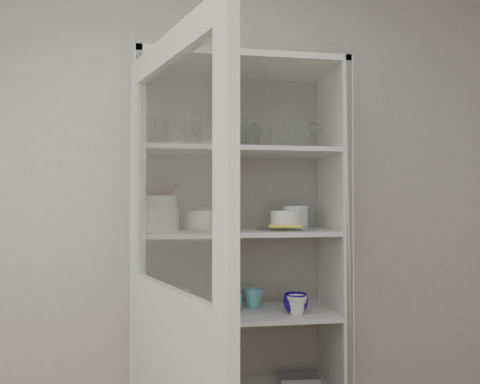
# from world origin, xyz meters

# --- Properties ---
(wall_back) EXTENTS (3.60, 0.02, 2.60)m
(wall_back) POSITION_xyz_m (0.00, 1.50, 1.30)
(wall_back) COLOR #BBB9B5
(wall_back) RESTS_ON ground
(pantry_cabinet) EXTENTS (1.00, 0.45, 2.10)m
(pantry_cabinet) POSITION_xyz_m (0.20, 1.34, 0.94)
(pantry_cabinet) COLOR #BABDA4
(pantry_cabinet) RESTS_ON floor
(cupboard_door) EXTENTS (0.35, 0.86, 2.00)m
(cupboard_door) POSITION_xyz_m (-0.14, 0.63, 0.87)
(cupboard_door) COLOR #BABDA4
(cupboard_door) RESTS_ON floor
(tumbler_0) EXTENTS (0.08, 0.08, 0.13)m
(tumbler_0) POSITION_xyz_m (-0.21, 1.12, 1.72)
(tumbler_0) COLOR silver
(tumbler_0) RESTS_ON shelf_glass
(tumbler_1) EXTENTS (0.10, 0.10, 0.15)m
(tumbler_1) POSITION_xyz_m (-0.05, 1.14, 1.74)
(tumbler_1) COLOR silver
(tumbler_1) RESTS_ON shelf_glass
(tumbler_2) EXTENTS (0.08, 0.08, 0.15)m
(tumbler_2) POSITION_xyz_m (0.13, 1.15, 1.74)
(tumbler_2) COLOR silver
(tumbler_2) RESTS_ON shelf_glass
(tumbler_3) EXTENTS (0.10, 0.10, 0.15)m
(tumbler_3) POSITION_xyz_m (0.14, 1.12, 1.74)
(tumbler_3) COLOR silver
(tumbler_3) RESTS_ON shelf_glass
(tumbler_4) EXTENTS (0.07, 0.07, 0.13)m
(tumbler_4) POSITION_xyz_m (0.18, 1.12, 1.73)
(tumbler_4) COLOR silver
(tumbler_4) RESTS_ON shelf_glass
(tumbler_5) EXTENTS (0.08, 0.08, 0.13)m
(tumbler_5) POSITION_xyz_m (0.35, 1.11, 1.72)
(tumbler_5) COLOR silver
(tumbler_5) RESTS_ON shelf_glass
(tumbler_6) EXTENTS (0.07, 0.07, 0.12)m
(tumbler_6) POSITION_xyz_m (0.48, 1.14, 1.72)
(tumbler_6) COLOR silver
(tumbler_6) RESTS_ON shelf_glass
(tumbler_7) EXTENTS (0.08, 0.08, 0.13)m
(tumbler_7) POSITION_xyz_m (-0.18, 1.24, 1.72)
(tumbler_7) COLOR silver
(tumbler_7) RESTS_ON shelf_glass
(tumbler_8) EXTENTS (0.08, 0.08, 0.13)m
(tumbler_8) POSITION_xyz_m (-0.03, 1.28, 1.73)
(tumbler_8) COLOR silver
(tumbler_8) RESTS_ON shelf_glass
(tumbler_9) EXTENTS (0.07, 0.07, 0.14)m
(tumbler_9) POSITION_xyz_m (0.17, 1.25, 1.73)
(tumbler_9) COLOR silver
(tumbler_9) RESTS_ON shelf_glass
(tumbler_10) EXTENTS (0.09, 0.09, 0.15)m
(tumbler_10) POSITION_xyz_m (0.10, 1.29, 1.74)
(tumbler_10) COLOR silver
(tumbler_10) RESTS_ON shelf_glass
(tumbler_11) EXTENTS (0.09, 0.09, 0.14)m
(tumbler_11) POSITION_xyz_m (0.27, 1.30, 1.73)
(tumbler_11) COLOR silver
(tumbler_11) RESTS_ON shelf_glass
(goblet_0) EXTENTS (0.07, 0.07, 0.15)m
(goblet_0) POSITION_xyz_m (-0.06, 1.34, 1.74)
(goblet_0) COLOR silver
(goblet_0) RESTS_ON shelf_glass
(goblet_1) EXTENTS (0.07, 0.07, 0.16)m
(goblet_1) POSITION_xyz_m (0.22, 1.36, 1.74)
(goblet_1) COLOR silver
(goblet_1) RESTS_ON shelf_glass
(goblet_2) EXTENTS (0.08, 0.08, 0.17)m
(goblet_2) POSITION_xyz_m (0.30, 1.40, 1.75)
(goblet_2) COLOR silver
(goblet_2) RESTS_ON shelf_glass
(goblet_3) EXTENTS (0.08, 0.08, 0.18)m
(goblet_3) POSITION_xyz_m (0.61, 1.35, 1.75)
(goblet_3) COLOR silver
(goblet_3) RESTS_ON shelf_glass
(plate_stack_front) EXTENTS (0.21, 0.21, 0.11)m
(plate_stack_front) POSITION_xyz_m (-0.21, 1.23, 1.32)
(plate_stack_front) COLOR silver
(plate_stack_front) RESTS_ON shelf_plates
(plate_stack_back) EXTENTS (0.19, 0.19, 0.10)m
(plate_stack_back) POSITION_xyz_m (0.02, 1.37, 1.31)
(plate_stack_back) COLOR silver
(plate_stack_back) RESTS_ON shelf_plates
(cream_bowl) EXTENTS (0.23, 0.23, 0.06)m
(cream_bowl) POSITION_xyz_m (-0.21, 1.23, 1.40)
(cream_bowl) COLOR beige
(cream_bowl) RESTS_ON plate_stack_front
(terracotta_bowl) EXTENTS (0.24, 0.24, 0.05)m
(terracotta_bowl) POSITION_xyz_m (-0.21, 1.23, 1.46)
(terracotta_bowl) COLOR #4A2413
(terracotta_bowl) RESTS_ON cream_bowl
(glass_platter) EXTENTS (0.39, 0.39, 0.02)m
(glass_platter) POSITION_xyz_m (0.43, 1.24, 1.27)
(glass_platter) COLOR silver
(glass_platter) RESTS_ON shelf_plates
(yellow_trivet) EXTENTS (0.20, 0.20, 0.01)m
(yellow_trivet) POSITION_xyz_m (0.43, 1.24, 1.28)
(yellow_trivet) COLOR yellow
(yellow_trivet) RESTS_ON glass_platter
(white_ramekin) EXTENTS (0.21, 0.21, 0.07)m
(white_ramekin) POSITION_xyz_m (0.43, 1.24, 1.32)
(white_ramekin) COLOR silver
(white_ramekin) RESTS_ON yellow_trivet
(grey_bowl_stack) EXTENTS (0.13, 0.13, 0.12)m
(grey_bowl_stack) POSITION_xyz_m (0.49, 1.30, 1.32)
(grey_bowl_stack) COLOR silver
(grey_bowl_stack) RESTS_ON shelf_plates
(mug_blue) EXTENTS (0.12, 0.12, 0.09)m
(mug_blue) POSITION_xyz_m (0.46, 1.18, 0.91)
(mug_blue) COLOR #100C7F
(mug_blue) RESTS_ON shelf_mugs
(mug_teal) EXTENTS (0.12, 0.12, 0.10)m
(mug_teal) POSITION_xyz_m (0.28, 1.33, 0.91)
(mug_teal) COLOR teal
(mug_teal) RESTS_ON shelf_mugs
(mug_white) EXTENTS (0.13, 0.13, 0.09)m
(mug_white) POSITION_xyz_m (0.46, 1.15, 0.91)
(mug_white) COLOR silver
(mug_white) RESTS_ON shelf_mugs
(teal_jar) EXTENTS (0.09, 0.09, 0.10)m
(teal_jar) POSITION_xyz_m (0.17, 1.28, 0.91)
(teal_jar) COLOR teal
(teal_jar) RESTS_ON shelf_mugs
(measuring_cups) EXTENTS (0.10, 0.10, 0.04)m
(measuring_cups) POSITION_xyz_m (-0.10, 1.20, 0.88)
(measuring_cups) COLOR #B6B4BF
(measuring_cups) RESTS_ON shelf_mugs
(white_canister) EXTENTS (0.12, 0.12, 0.12)m
(white_canister) POSITION_xyz_m (-0.10, 1.30, 0.92)
(white_canister) COLOR silver
(white_canister) RESTS_ON shelf_mugs
(tin_box) EXTENTS (0.21, 0.16, 0.06)m
(tin_box) POSITION_xyz_m (0.50, 1.29, 0.49)
(tin_box) COLOR gray
(tin_box) RESTS_ON shelf_bot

